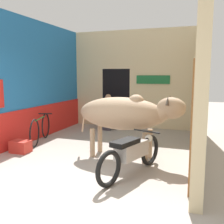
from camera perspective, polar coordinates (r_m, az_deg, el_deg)
name	(u,v)px	position (r m, az deg, el deg)	size (l,w,h in m)	color
ground_plane	(49,190)	(4.48, -13.51, -16.09)	(30.00, 30.00, 0.00)	#9E9389
wall_left_shopfront	(30,83)	(7.53, -17.45, 6.11)	(0.25, 5.30, 3.30)	#236BAD
wall_back_with_doorway	(129,86)	(9.31, 3.72, 5.71)	(4.28, 0.93, 3.30)	beige
wall_right_with_door	(202,83)	(6.01, 19.06, 5.92)	(0.22, 5.30, 3.30)	beige
cow	(126,113)	(5.65, 3.12, -0.32)	(2.36, 0.83, 1.41)	tan
motorcycle_near	(132,153)	(4.81, 4.27, -8.80)	(0.80, 1.87, 0.74)	black
bicycle	(41,129)	(7.33, -15.29, -3.53)	(0.61, 1.64, 0.73)	black
shopkeeper_seated	(108,111)	(8.63, -0.92, 0.14)	(0.39, 0.33, 1.17)	#3D3842
plastic_stool	(120,123)	(8.69, 1.73, -2.45)	(0.34, 0.34, 0.40)	beige
crate	(21,147)	(6.57, -19.29, -7.11)	(0.44, 0.32, 0.28)	red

